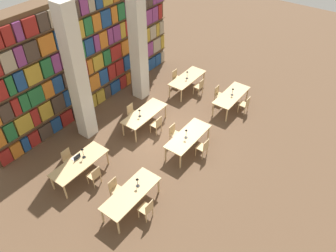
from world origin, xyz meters
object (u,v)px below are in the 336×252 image
chair_10 (199,86)px  desk_lamp_5 (187,73)px  pillar_center (138,42)px  chair_11 (176,77)px  chair_4 (245,104)px  pillar_left (77,76)px  reading_table_0 (131,194)px  reading_table_5 (187,79)px  desk_lamp_0 (137,181)px  desk_lamp_3 (83,151)px  desk_lamp_2 (233,90)px  chair_8 (157,124)px  chair_3 (174,133)px  laptop (76,158)px  desk_lamp_4 (140,112)px  reading_table_2 (232,96)px  reading_table_4 (145,114)px  reading_table_1 (188,137)px  reading_table_3 (80,164)px  chair_2 (203,147)px  chair_7 (69,159)px  desk_lamp_1 (186,132)px  chair_6 (95,175)px  chair_9 (132,112)px  chair_0 (147,209)px  chair_5 (218,94)px  chair_1 (115,189)px

chair_10 → desk_lamp_5: desk_lamp_5 is taller
pillar_center → desk_lamp_5: bearing=-44.0°
chair_11 → chair_4: bearing=89.7°
pillar_left → reading_table_0: (-1.87, -4.28, -2.30)m
pillar_center → reading_table_5: bearing=-41.9°
desk_lamp_0 → desk_lamp_3: (-0.16, 2.60, 0.05)m
pillar_center → chair_4: pillar_center is taller
desk_lamp_2 → chair_8: (-3.68, 1.78, -0.55)m
pillar_left → reading_table_0: bearing=-113.5°
chair_3 → laptop: size_ratio=2.79×
pillar_left → desk_lamp_4: pillar_left is taller
chair_3 → laptop: 4.23m
reading_table_2 → reading_table_4: 4.41m
reading_table_1 → reading_table_3: size_ratio=1.00×
chair_2 → desk_lamp_2: (3.71, 0.67, 0.55)m
pillar_left → chair_7: pillar_left is taller
pillar_center → chair_8: 4.02m
chair_11 → laptop: bearing=4.2°
reading_table_5 → desk_lamp_5: (-0.10, -0.03, 0.37)m
reading_table_2 → laptop: size_ratio=7.29×
chair_4 → reading_table_4: size_ratio=0.38×
desk_lamp_4 → chair_10: desk_lamp_4 is taller
reading_table_2 → desk_lamp_4: bearing=147.7°
desk_lamp_1 → chair_7: bearing=137.7°
reading_table_2 → chair_11: 3.36m
chair_6 → chair_9: size_ratio=1.00×
desk_lamp_2 → laptop: bearing=159.2°
pillar_left → reading_table_4: bearing=-43.1°
desk_lamp_0 → chair_0: bearing=-119.5°
chair_0 → chair_5: (7.50, 1.47, 0.00)m
chair_11 → reading_table_1: bearing=40.9°
chair_5 → laptop: size_ratio=2.79×
pillar_left → chair_11: (5.62, -0.92, -2.51)m
chair_1 → desk_lamp_0: size_ratio=2.17×
pillar_center → reading_table_1: pillar_center is taller
pillar_center → chair_2: size_ratio=6.71×
desk_lamp_3 → chair_1: bearing=-97.8°
reading_table_5 → desk_lamp_5: size_ratio=5.24×
reading_table_1 → chair_8: 1.73m
laptop → reading_table_5: size_ratio=0.14×
pillar_left → reading_table_2: bearing=-37.6°
desk_lamp_0 → chair_3: 3.47m
chair_9 → chair_11: size_ratio=1.00×
reading_table_2 → reading_table_1: bearing=179.3°
reading_table_3 → laptop: bearing=73.1°
chair_7 → laptop: bearing=94.4°
chair_4 → desk_lamp_4: (-4.00, 3.24, 0.54)m
pillar_left → chair_6: bearing=-127.7°
pillar_center → chair_4: bearing=-69.7°
chair_2 → laptop: laptop is taller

